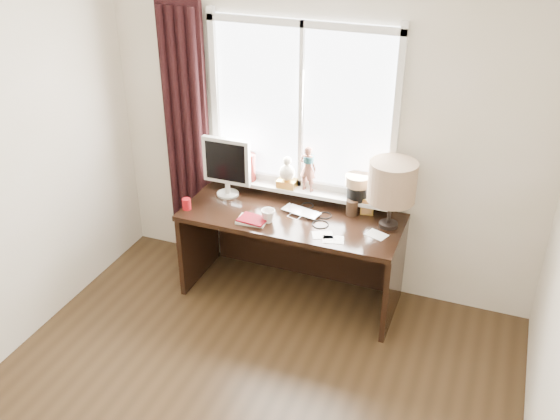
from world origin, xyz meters
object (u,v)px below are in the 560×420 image
at_px(laptop, 302,212).
at_px(mug, 268,215).
at_px(table_lamp, 392,182).
at_px(monitor, 226,164).
at_px(desk, 296,236).
at_px(red_cup, 187,204).

xyz_separation_m(laptop, mug, (-0.19, -0.21, 0.04)).
bearing_deg(mug, table_lamp, 16.71).
height_order(mug, table_lamp, table_lamp).
height_order(mug, monitor, monitor).
bearing_deg(mug, monitor, 148.21).
bearing_deg(table_lamp, mug, -163.29).
relative_size(laptop, desk, 0.18).
bearing_deg(mug, desk, 62.21).
bearing_deg(monitor, red_cup, -119.63).
bearing_deg(table_lamp, red_cup, -168.77).
relative_size(laptop, red_cup, 3.40).
relative_size(red_cup, desk, 0.05).
bearing_deg(monitor, mug, -31.79).
bearing_deg(desk, table_lamp, 0.50).
bearing_deg(mug, red_cup, -176.15).
bearing_deg(laptop, monitor, -174.29).
height_order(laptop, mug, mug).
relative_size(desk, table_lamp, 3.27).
bearing_deg(laptop, red_cup, -150.67).
xyz_separation_m(desk, table_lamp, (0.73, 0.01, 0.61)).
height_order(laptop, table_lamp, table_lamp).
bearing_deg(monitor, laptop, -7.12).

